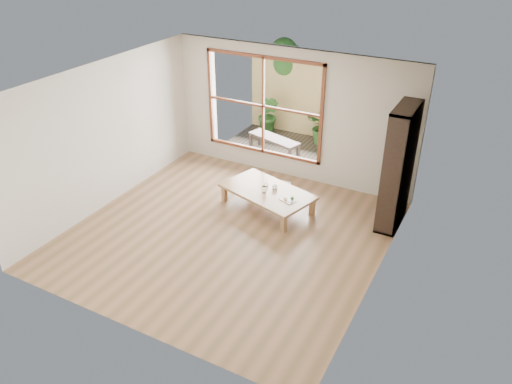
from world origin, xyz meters
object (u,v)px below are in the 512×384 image
low_table (267,192)px  food_tray (289,200)px  garden_bench (274,140)px  bookshelf (398,167)px

low_table → food_tray: size_ratio=6.09×
food_tray → garden_bench: (-1.39, 2.26, -0.02)m
low_table → garden_bench: garden_bench is taller
low_table → bookshelf: bearing=31.9°
low_table → garden_bench: 2.29m
bookshelf → food_tray: size_ratio=7.00×
low_table → bookshelf: bookshelf is taller
garden_bench → food_tray: bearing=-41.3°
food_tray → garden_bench: food_tray is taller
bookshelf → food_tray: bookshelf is taller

